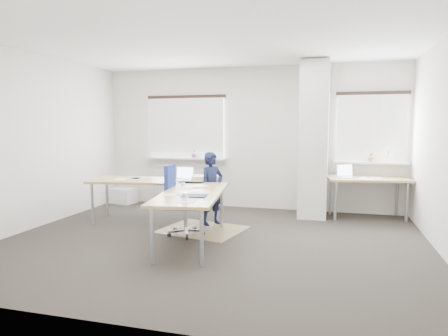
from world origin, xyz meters
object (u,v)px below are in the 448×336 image
(desk_side, at_px, (368,180))
(task_chair, at_px, (183,216))
(desk_main, at_px, (172,187))
(person, at_px, (212,189))

(desk_side, height_order, task_chair, desk_side)
(desk_main, bearing_deg, desk_side, 22.04)
(desk_main, height_order, person, person)
(person, bearing_deg, task_chair, -162.17)
(desk_main, xyz_separation_m, task_chair, (0.25, -0.18, -0.39))
(desk_side, bearing_deg, person, -164.72)
(desk_main, relative_size, desk_side, 1.83)
(task_chair, bearing_deg, desk_main, 137.91)
(desk_main, xyz_separation_m, person, (0.48, 0.56, -0.08))
(desk_side, relative_size, task_chair, 1.40)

